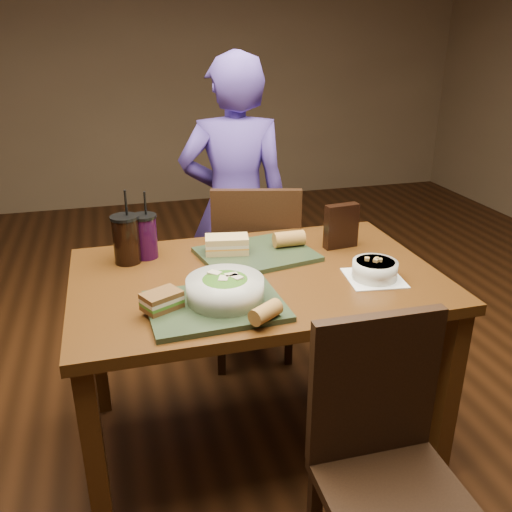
# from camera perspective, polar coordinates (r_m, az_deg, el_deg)

# --- Properties ---
(ground) EXTENTS (6.00, 6.00, 0.00)m
(ground) POSITION_cam_1_polar(r_m,az_deg,el_deg) (2.36, 0.00, -18.71)
(ground) COLOR #381C0B
(ground) RESTS_ON ground
(dining_table) EXTENTS (1.30, 0.85, 0.75)m
(dining_table) POSITION_cam_1_polar(r_m,az_deg,el_deg) (1.99, 0.00, -4.27)
(dining_table) COLOR #4B2A0F
(dining_table) RESTS_ON ground
(chair_near) EXTENTS (0.38, 0.38, 0.87)m
(chair_near) POSITION_cam_1_polar(r_m,az_deg,el_deg) (1.62, 13.38, -19.71)
(chair_near) COLOR black
(chair_near) RESTS_ON ground
(chair_far) EXTENTS (0.49, 0.50, 0.92)m
(chair_far) POSITION_cam_1_polar(r_m,az_deg,el_deg) (2.59, -0.56, -1.19)
(chair_far) COLOR black
(chair_far) RESTS_ON ground
(diner) EXTENTS (0.60, 0.45, 1.49)m
(diner) POSITION_cam_1_polar(r_m,az_deg,el_deg) (2.71, -2.22, 5.07)
(diner) COLOR #4D3798
(diner) RESTS_ON ground
(tray_near) EXTENTS (0.43, 0.34, 0.02)m
(tray_near) POSITION_cam_1_polar(r_m,az_deg,el_deg) (1.71, -4.28, -5.26)
(tray_near) COLOR #25321E
(tray_near) RESTS_ON dining_table
(tray_far) EXTENTS (0.47, 0.39, 0.02)m
(tray_far) POSITION_cam_1_polar(r_m,az_deg,el_deg) (2.10, 0.06, 0.19)
(tray_far) COLOR #25321E
(tray_far) RESTS_ON dining_table
(salad_bowl) EXTENTS (0.25, 0.25, 0.08)m
(salad_bowl) POSITION_cam_1_polar(r_m,az_deg,el_deg) (1.71, -3.27, -3.36)
(salad_bowl) COLOR silver
(salad_bowl) RESTS_ON tray_near
(soup_bowl) EXTENTS (0.21, 0.21, 0.08)m
(soup_bowl) POSITION_cam_1_polar(r_m,az_deg,el_deg) (1.95, 12.39, -1.37)
(soup_bowl) COLOR white
(soup_bowl) RESTS_ON dining_table
(sandwich_near) EXTENTS (0.14, 0.12, 0.05)m
(sandwich_near) POSITION_cam_1_polar(r_m,az_deg,el_deg) (1.69, -9.89, -4.63)
(sandwich_near) COLOR #593819
(sandwich_near) RESTS_ON tray_near
(sandwich_far) EXTENTS (0.18, 0.12, 0.07)m
(sandwich_far) POSITION_cam_1_polar(r_m,az_deg,el_deg) (2.08, -3.09, 1.22)
(sandwich_far) COLOR tan
(sandwich_far) RESTS_ON tray_far
(baguette_near) EXTENTS (0.11, 0.10, 0.05)m
(baguette_near) POSITION_cam_1_polar(r_m,az_deg,el_deg) (1.60, 1.03, -5.93)
(baguette_near) COLOR #AD7533
(baguette_near) RESTS_ON tray_near
(baguette_far) EXTENTS (0.12, 0.06, 0.06)m
(baguette_far) POSITION_cam_1_polar(r_m,az_deg,el_deg) (2.15, 3.49, 1.82)
(baguette_far) COLOR #AD7533
(baguette_far) RESTS_ON tray_far
(cup_cola) EXTENTS (0.10, 0.10, 0.28)m
(cup_cola) POSITION_cam_1_polar(r_m,az_deg,el_deg) (2.07, -13.50, 1.75)
(cup_cola) COLOR black
(cup_cola) RESTS_ON dining_table
(cup_berry) EXTENTS (0.10, 0.10, 0.26)m
(cup_berry) POSITION_cam_1_polar(r_m,az_deg,el_deg) (2.11, -11.60, 2.08)
(cup_berry) COLOR black
(cup_berry) RESTS_ON dining_table
(chip_bag) EXTENTS (0.14, 0.06, 0.18)m
(chip_bag) POSITION_cam_1_polar(r_m,az_deg,el_deg) (2.19, 8.96, 3.13)
(chip_bag) COLOR black
(chip_bag) RESTS_ON dining_table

